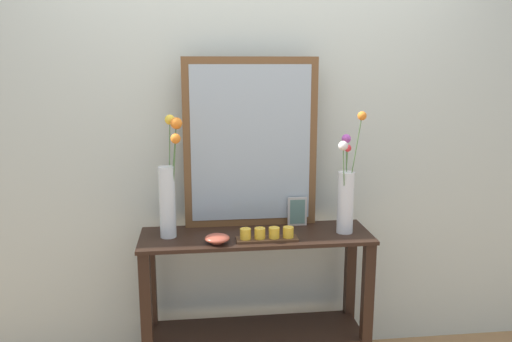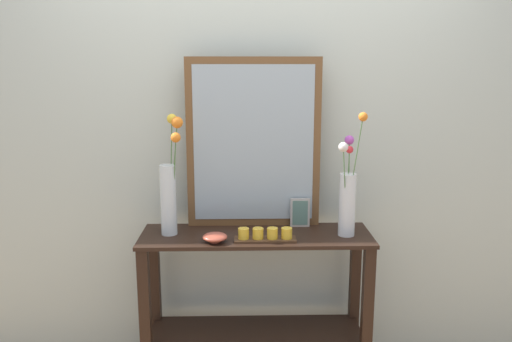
% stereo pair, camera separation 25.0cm
% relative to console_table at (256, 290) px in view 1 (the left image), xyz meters
% --- Properties ---
extents(wall_back, '(6.40, 0.08, 2.70)m').
position_rel_console_table_xyz_m(wall_back, '(0.00, 0.31, 0.84)').
color(wall_back, beige).
rests_on(wall_back, ground).
extents(console_table, '(1.23, 0.39, 0.83)m').
position_rel_console_table_xyz_m(console_table, '(0.00, 0.00, 0.00)').
color(console_table, black).
rests_on(console_table, ground).
extents(mirror_leaning, '(0.73, 0.03, 0.93)m').
position_rel_console_table_xyz_m(mirror_leaning, '(-0.01, 0.16, 0.78)').
color(mirror_leaning, brown).
rests_on(mirror_leaning, console_table).
extents(tall_vase_left, '(0.13, 0.14, 0.64)m').
position_rel_console_table_xyz_m(tall_vase_left, '(-0.45, 0.01, 0.57)').
color(tall_vase_left, silver).
rests_on(tall_vase_left, console_table).
extents(vase_right, '(0.14, 0.20, 0.66)m').
position_rel_console_table_xyz_m(vase_right, '(0.48, -0.03, 0.53)').
color(vase_right, silver).
rests_on(vase_right, console_table).
extents(candle_tray, '(0.32, 0.09, 0.07)m').
position_rel_console_table_xyz_m(candle_tray, '(0.04, -0.10, 0.35)').
color(candle_tray, '#472D1C').
rests_on(candle_tray, console_table).
extents(picture_frame_small, '(0.11, 0.01, 0.16)m').
position_rel_console_table_xyz_m(picture_frame_small, '(0.25, 0.13, 0.40)').
color(picture_frame_small, '#B7B2AD').
rests_on(picture_frame_small, console_table).
extents(decorative_bowl, '(0.13, 0.13, 0.05)m').
position_rel_console_table_xyz_m(decorative_bowl, '(-0.21, -0.12, 0.34)').
color(decorative_bowl, '#B24C38').
rests_on(decorative_bowl, console_table).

